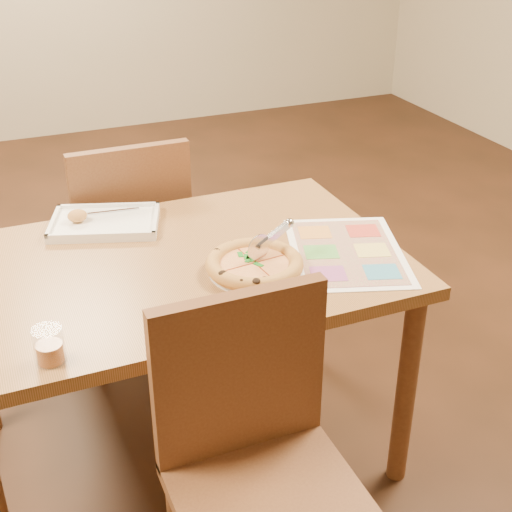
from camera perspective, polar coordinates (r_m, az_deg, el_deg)
name	(u,v)px	position (r m, az deg, el deg)	size (l,w,h in m)	color
room	(161,38)	(1.85, -7.61, 16.87)	(7.00, 7.00, 7.00)	#321A0D
dining_table	(176,288)	(2.11, -6.39, -2.53)	(1.30, 0.85, 0.72)	#9C673E
chair_near	(255,437)	(1.69, -0.11, -14.28)	(0.42, 0.42, 0.47)	brown
chair_far	(129,226)	(2.66, -10.09, 2.38)	(0.42, 0.42, 0.47)	brown
plate	(256,269)	(2.00, 0.00, -1.08)	(0.27, 0.27, 0.01)	silver
pizza	(254,264)	(1.99, -0.12, -0.66)	(0.27, 0.27, 0.04)	gold
pizza_cutter	(269,239)	(2.00, 1.08, 1.35)	(0.15, 0.05, 0.09)	silver
appetizer_tray	(103,223)	(2.31, -12.15, 2.58)	(0.39, 0.32, 0.06)	white
glass_tumbler	(49,347)	(1.70, -16.22, -7.04)	(0.07, 0.07, 0.09)	#893D0A
menu	(347,252)	(2.12, 7.26, 0.35)	(0.33, 0.46, 0.01)	white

